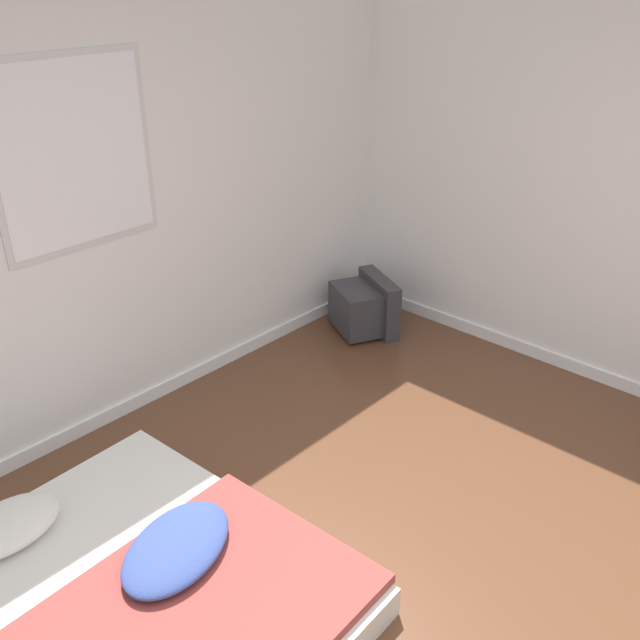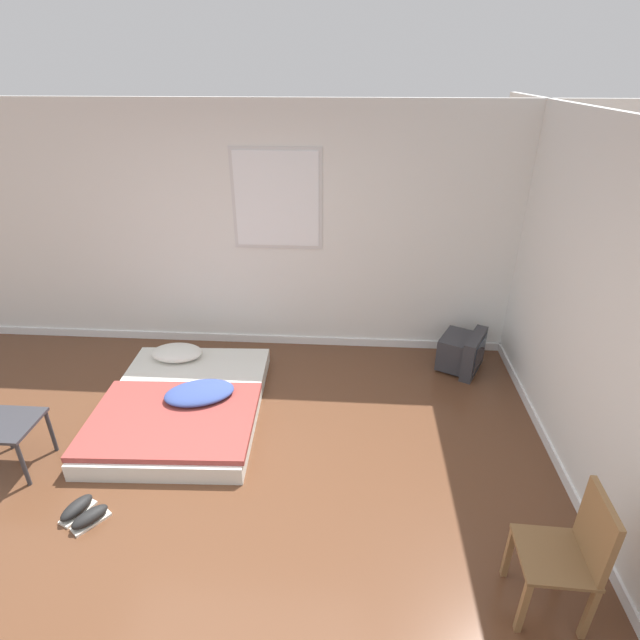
# 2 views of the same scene
# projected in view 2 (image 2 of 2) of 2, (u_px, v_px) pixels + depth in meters

# --- Properties ---
(ground_plane) EXTENTS (20.00, 20.00, 0.00)m
(ground_plane) POSITION_uv_depth(u_px,v_px,m) (197.00, 530.00, 3.45)
(ground_plane) COLOR brown
(wall_back) EXTENTS (7.80, 0.08, 2.60)m
(wall_back) POSITION_uv_depth(u_px,v_px,m) (256.00, 233.00, 5.22)
(wall_back) COLOR white
(wall_back) RESTS_ON ground_plane
(mattress_bed) EXTENTS (1.46, 1.85, 0.30)m
(mattress_bed) POSITION_uv_depth(u_px,v_px,m) (183.00, 403.00, 4.56)
(mattress_bed) COLOR silver
(mattress_bed) RESTS_ON ground_plane
(crt_tv) EXTENTS (0.56, 0.59, 0.42)m
(crt_tv) POSITION_uv_depth(u_px,v_px,m) (462.00, 352.00, 5.19)
(crt_tv) COLOR #333338
(crt_tv) RESTS_ON ground_plane
(wooden_chair) EXTENTS (0.41, 0.41, 0.86)m
(wooden_chair) POSITION_uv_depth(u_px,v_px,m) (574.00, 548.00, 2.74)
(wooden_chair) COLOR olive
(wooden_chair) RESTS_ON ground_plane
(side_stool) EXTENTS (0.43, 0.43, 0.43)m
(side_stool) POSITION_uv_depth(u_px,v_px,m) (9.00, 430.00, 3.84)
(side_stool) COLOR #333338
(side_stool) RESTS_ON ground_plane
(sneaker_pair) EXTENTS (0.36, 0.35, 0.10)m
(sneaker_pair) POSITION_uv_depth(u_px,v_px,m) (83.00, 513.00, 3.51)
(sneaker_pair) COLOR silver
(sneaker_pair) RESTS_ON ground_plane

